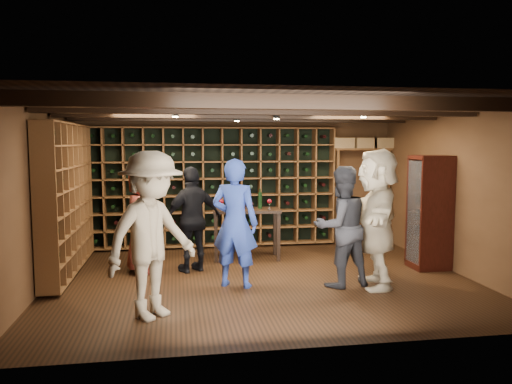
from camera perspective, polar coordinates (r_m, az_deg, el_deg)
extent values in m
plane|color=black|center=(7.38, 0.58, -9.88)|extent=(6.00, 6.00, 0.00)
plane|color=#53331C|center=(9.61, -1.95, 1.32)|extent=(6.00, 0.00, 6.00)
plane|color=#53331C|center=(4.72, 5.77, -3.23)|extent=(6.00, 0.00, 6.00)
plane|color=#53331C|center=(7.27, -23.41, -0.55)|extent=(0.00, 5.00, 5.00)
plane|color=#53331C|center=(8.21, 21.71, 0.18)|extent=(0.00, 5.00, 5.00)
plane|color=black|center=(7.13, 0.60, 9.87)|extent=(6.00, 6.00, 0.00)
cube|color=black|center=(5.56, 3.46, 10.22)|extent=(5.90, 0.18, 0.16)
cube|color=black|center=(6.63, 1.35, 9.49)|extent=(5.90, 0.18, 0.16)
cube|color=black|center=(7.71, -0.17, 8.96)|extent=(5.90, 0.18, 0.16)
cube|color=black|center=(8.80, -1.31, 8.55)|extent=(5.90, 0.18, 0.16)
cylinder|color=black|center=(7.02, -9.22, 8.96)|extent=(0.10, 0.10, 0.10)
cylinder|color=black|center=(7.57, 2.34, 8.79)|extent=(0.10, 0.10, 0.10)
cylinder|color=black|center=(7.21, 12.19, 8.82)|extent=(0.10, 0.10, 0.10)
cylinder|color=black|center=(8.28, -2.21, 8.52)|extent=(0.10, 0.10, 0.10)
cube|color=brown|center=(9.40, -4.99, 0.59)|extent=(4.65, 0.30, 2.20)
cube|color=black|center=(9.40, -4.99, 0.59)|extent=(4.56, 0.02, 2.16)
cube|color=brown|center=(8.04, -20.78, -0.61)|extent=(0.30, 2.65, 2.20)
cube|color=black|center=(8.04, -20.78, -0.61)|extent=(0.29, 0.02, 2.16)
cube|color=brown|center=(10.00, 12.00, 4.81)|extent=(1.15, 0.32, 0.04)
cube|color=brown|center=(10.25, 14.60, -0.38)|extent=(0.05, 0.28, 1.85)
cube|color=brown|center=(9.88, 9.07, -0.49)|extent=(0.05, 0.28, 1.85)
cube|color=#A68253|center=(9.86, 9.83, 5.54)|extent=(0.40, 0.30, 0.20)
cube|color=#A68253|center=(10.02, 12.28, 5.50)|extent=(0.40, 0.30, 0.20)
cube|color=#A68253|center=(10.15, 14.13, 5.46)|extent=(0.40, 0.30, 0.20)
cube|color=black|center=(8.43, 19.05, -7.86)|extent=(0.55, 0.50, 0.10)
cube|color=black|center=(8.28, 19.24, -2.13)|extent=(0.55, 0.50, 1.70)
cube|color=white|center=(8.16, 17.64, -2.19)|extent=(0.01, 0.46, 1.60)
cube|color=black|center=(8.28, 19.24, -2.13)|extent=(0.50, 0.44, 0.02)
sphere|color=#59260C|center=(8.26, 19.15, -1.45)|extent=(0.18, 0.18, 0.18)
imported|color=navy|center=(6.83, -2.43, -3.56)|extent=(0.76, 0.65, 1.77)
imported|color=black|center=(6.95, 9.70, -3.92)|extent=(0.92, 0.78, 1.66)
imported|color=maroon|center=(7.80, -12.79, -3.04)|extent=(0.57, 0.83, 1.63)
imported|color=black|center=(7.69, -7.22, -3.12)|extent=(1.03, 0.76, 1.62)
imported|color=#806F58|center=(5.72, -11.82, -4.87)|extent=(1.37, 1.34, 1.89)
imported|color=tan|center=(7.03, 13.65, -2.91)|extent=(0.92, 1.84, 1.90)
cube|color=black|center=(8.46, -1.11, -2.11)|extent=(1.17, 0.65, 0.05)
cube|color=black|center=(8.27, -4.60, -5.29)|extent=(0.06, 0.06, 0.81)
cube|color=black|center=(8.35, 2.59, -5.18)|extent=(0.06, 0.06, 0.81)
cube|color=black|center=(8.74, -4.63, -4.71)|extent=(0.06, 0.06, 0.81)
cube|color=black|center=(8.81, 2.18, -4.61)|extent=(0.06, 0.06, 0.81)
cylinder|color=black|center=(8.47, -3.05, -0.99)|extent=(0.07, 0.07, 0.28)
cylinder|color=black|center=(8.48, -1.45, -0.98)|extent=(0.07, 0.07, 0.28)
cylinder|color=black|center=(8.50, 0.46, -0.96)|extent=(0.07, 0.07, 0.28)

